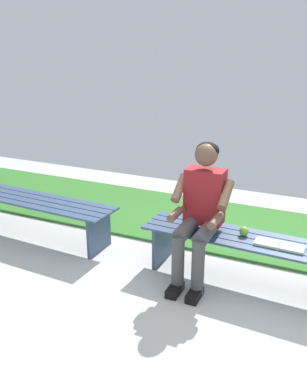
% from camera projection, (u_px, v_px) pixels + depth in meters
% --- Properties ---
extents(ground_plane, '(10.00, 7.00, 0.04)m').
position_uv_depth(ground_plane, '(71.00, 311.00, 3.42)').
color(ground_plane, beige).
extents(grass_strip, '(9.00, 1.48, 0.03)m').
position_uv_depth(grass_strip, '(170.00, 216.00, 5.21)').
color(grass_strip, '#387A2D').
rests_on(grass_strip, ground).
extents(bench_near, '(1.86, 0.52, 0.44)m').
position_uv_depth(bench_near, '(244.00, 248.00, 3.70)').
color(bench_near, '#384C6B').
rests_on(bench_near, ground).
extents(bench_far, '(1.94, 0.52, 0.44)m').
position_uv_depth(bench_far, '(35.00, 207.00, 4.61)').
color(bench_far, '#384C6B').
rests_on(bench_far, ground).
extents(person_seated, '(0.50, 0.69, 1.24)m').
position_uv_depth(person_seated, '(200.00, 209.00, 3.65)').
color(person_seated, maroon).
rests_on(person_seated, ground).
extents(apple, '(0.08, 0.08, 0.08)m').
position_uv_depth(apple, '(244.00, 231.00, 3.69)').
color(apple, '#72B738').
rests_on(apple, bench_near).
extents(book_open, '(0.42, 0.18, 0.02)m').
position_uv_depth(book_open, '(279.00, 246.00, 3.50)').
color(book_open, white).
rests_on(book_open, bench_near).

